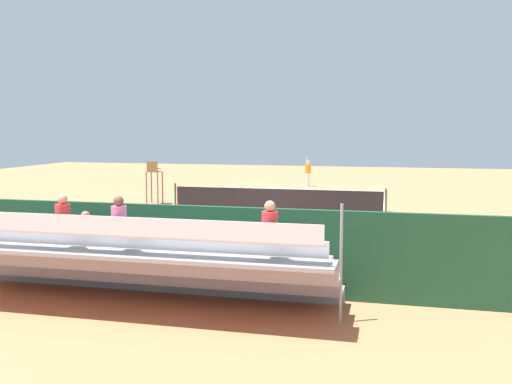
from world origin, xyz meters
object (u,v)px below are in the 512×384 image
(bleacher_stand, at_px, (130,262))
(tennis_racket, at_px, (299,185))
(equipment_bag, at_px, (215,277))
(umpire_chair, at_px, (154,178))
(tennis_player, at_px, (308,171))
(tennis_ball_far, at_px, (315,187))
(tennis_net, at_px, (276,197))
(tennis_ball_near, at_px, (328,187))
(courtside_bench, at_px, (286,264))

(bleacher_stand, relative_size, tennis_racket, 15.75)
(bleacher_stand, distance_m, equipment_bag, 2.47)
(umpire_chair, relative_size, tennis_racket, 3.72)
(equipment_bag, xyz_separation_m, tennis_player, (1.32, -23.91, 0.84))
(equipment_bag, relative_size, tennis_ball_far, 13.64)
(tennis_net, bearing_deg, tennis_player, -89.70)
(bleacher_stand, bearing_deg, tennis_ball_near, -92.96)
(courtside_bench, xyz_separation_m, tennis_player, (3.05, -23.78, 0.46))
(tennis_net, relative_size, umpire_chair, 4.81)
(bleacher_stand, xyz_separation_m, tennis_ball_near, (-1.31, -25.37, -0.90))
(umpire_chair, bearing_deg, tennis_net, -179.46)
(umpire_chair, bearing_deg, equipment_bag, 119.22)
(tennis_net, relative_size, bleacher_stand, 1.14)
(tennis_net, height_order, courtside_bench, tennis_net)
(tennis_ball_near, bearing_deg, umpire_chair, 53.22)
(tennis_player, relative_size, tennis_ball_near, 29.18)
(courtside_bench, xyz_separation_m, tennis_ball_far, (2.46, -23.09, -0.53))
(tennis_net, height_order, equipment_bag, tennis_net)
(tennis_racket, relative_size, tennis_ball_far, 8.71)
(tennis_net, xyz_separation_m, equipment_bag, (-1.26, 13.40, -0.32))
(equipment_bag, bearing_deg, tennis_racket, -85.37)
(equipment_bag, xyz_separation_m, tennis_ball_near, (-0.05, -23.39, -0.15))
(tennis_player, height_order, tennis_ball_far, tennis_player)
(tennis_player, xyz_separation_m, tennis_racket, (0.63, -0.19, -1.00))
(equipment_bag, distance_m, tennis_racket, 24.18)
(equipment_bag, bearing_deg, tennis_ball_far, -88.20)
(bleacher_stand, distance_m, tennis_ball_far, 25.22)
(umpire_chair, relative_size, tennis_ball_near, 32.42)
(tennis_net, distance_m, tennis_player, 10.52)
(courtside_bench, distance_m, equipment_bag, 1.78)
(equipment_bag, xyz_separation_m, tennis_ball_far, (0.73, -23.22, -0.15))
(tennis_net, distance_m, tennis_racket, 10.74)
(tennis_player, distance_m, tennis_ball_far, 1.34)
(umpire_chair, xyz_separation_m, tennis_racket, (-5.51, -10.76, -1.30))
(equipment_bag, relative_size, tennis_racket, 1.56)
(tennis_net, relative_size, tennis_player, 5.35)
(umpire_chair, relative_size, equipment_bag, 2.38)
(equipment_bag, distance_m, tennis_player, 23.96)
(tennis_racket, bearing_deg, tennis_ball_near, 160.44)
(tennis_net, height_order, tennis_ball_near, tennis_net)
(umpire_chair, distance_m, tennis_ball_far, 12.03)
(bleacher_stand, bearing_deg, courtside_bench, -144.85)
(equipment_bag, bearing_deg, tennis_ball_near, -90.12)
(bleacher_stand, distance_m, umpire_chair, 16.53)
(umpire_chair, relative_size, courtside_bench, 1.19)
(bleacher_stand, relative_size, tennis_ball_far, 137.27)
(tennis_net, height_order, tennis_ball_far, tennis_net)
(umpire_chair, xyz_separation_m, tennis_ball_near, (-7.51, -10.05, -1.28))
(tennis_ball_near, bearing_deg, tennis_net, 82.52)
(equipment_bag, distance_m, tennis_ball_near, 23.39)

